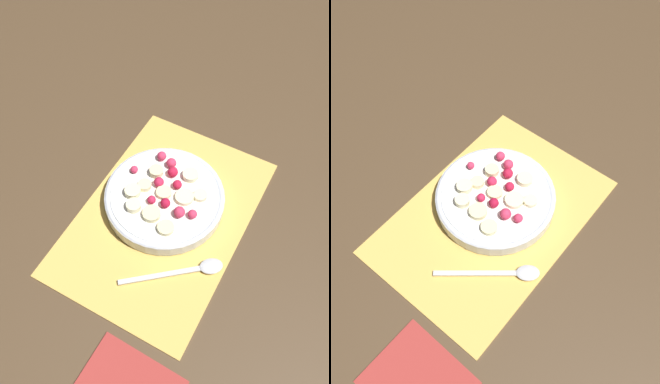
# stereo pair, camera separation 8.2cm
# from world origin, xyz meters

# --- Properties ---
(ground_plane) EXTENTS (3.00, 3.00, 0.00)m
(ground_plane) POSITION_xyz_m (0.00, 0.00, 0.00)
(ground_plane) COLOR #4C3823
(placemat) EXTENTS (0.45, 0.30, 0.01)m
(placemat) POSITION_xyz_m (0.00, 0.00, 0.00)
(placemat) COLOR #E0B251
(placemat) RESTS_ON ground_plane
(fruit_bowl) EXTENTS (0.23, 0.23, 0.05)m
(fruit_bowl) POSITION_xyz_m (-0.03, -0.01, 0.02)
(fruit_bowl) COLOR silver
(fruit_bowl) RESTS_ON placemat
(spoon) EXTENTS (0.14, 0.16, 0.01)m
(spoon) POSITION_xyz_m (0.07, 0.10, 0.01)
(spoon) COLOR silver
(spoon) RESTS_ON placemat
(napkin) EXTENTS (0.13, 0.16, 0.01)m
(napkin) POSITION_xyz_m (0.31, 0.10, 0.00)
(napkin) COLOR #A3332D
(napkin) RESTS_ON ground_plane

